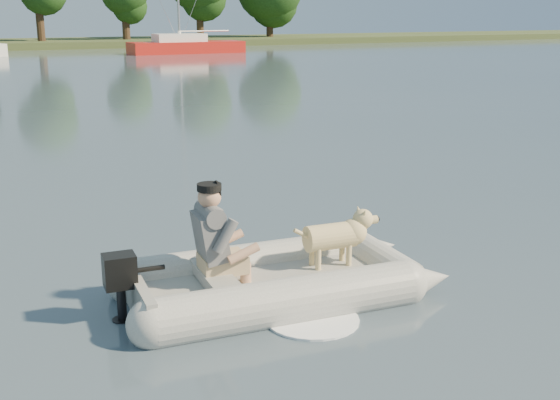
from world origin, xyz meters
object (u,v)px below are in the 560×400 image
sailboat (185,46)px  man (212,233)px  dinghy (278,243)px  dog (331,241)px

sailboat → man: bearing=-109.4°
dinghy → dog: size_ratio=4.76×
man → sailboat: (14.23, 46.23, -0.30)m
dinghy → man: (-0.75, 0.09, 0.19)m
man → dog: bearing=0.0°
dog → dinghy: bearing=-175.4°
dinghy → sailboat: (13.49, 46.33, -0.11)m
man → dog: 1.47m
dinghy → man: man is taller
dinghy → sailboat: size_ratio=0.39×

